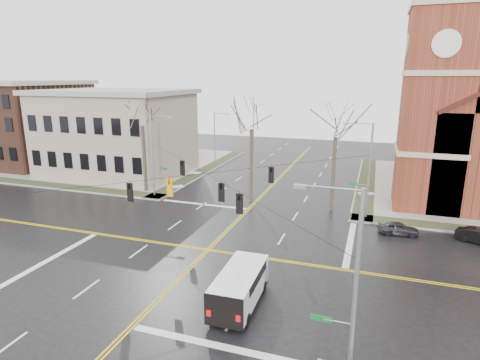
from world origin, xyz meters
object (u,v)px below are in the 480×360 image
(tree_nw_far, at_px, (142,121))
(tree_ne, at_px, (336,132))
(cargo_van, at_px, (241,284))
(parked_car_a, at_px, (398,228))
(streetlight_north_a, at_px, (215,137))
(tree_nw_near, at_px, (251,124))
(signal_pole_nw, at_px, (154,153))
(signal_pole_se, at_px, (351,288))
(streetlight_north_b, at_px, (254,123))
(signal_pole_ne, at_px, (368,168))

(tree_nw_far, xyz_separation_m, tree_ne, (21.43, 0.46, -0.37))
(cargo_van, bearing_deg, parked_car_a, 55.89)
(streetlight_north_a, height_order, tree_nw_near, tree_nw_near)
(cargo_van, bearing_deg, tree_nw_near, 104.21)
(streetlight_north_a, xyz_separation_m, parked_car_a, (24.92, -19.83, -3.90))
(signal_pole_nw, relative_size, signal_pole_se, 1.00)
(streetlight_north_b, height_order, cargo_van, streetlight_north_b)
(tree_ne, bearing_deg, parked_car_a, -38.94)
(streetlight_north_a, relative_size, tree_ne, 0.73)
(signal_pole_ne, xyz_separation_m, parked_car_a, (2.95, -3.33, -4.38))
(tree_nw_far, distance_m, tree_nw_near, 12.80)
(streetlight_north_b, bearing_deg, signal_pole_ne, -58.95)
(streetlight_north_a, bearing_deg, cargo_van, -65.67)
(signal_pole_nw, distance_m, streetlight_north_a, 16.52)
(tree_nw_far, bearing_deg, cargo_van, -46.30)
(signal_pole_nw, distance_m, tree_ne, 19.70)
(cargo_van, bearing_deg, streetlight_north_b, 104.66)
(tree_nw_far, bearing_deg, tree_nw_near, 2.56)
(signal_pole_se, bearing_deg, signal_pole_ne, 90.00)
(streetlight_north_b, bearing_deg, cargo_van, -74.05)
(signal_pole_ne, xyz_separation_m, streetlight_north_b, (-21.97, 36.50, -0.48))
(streetlight_north_b, distance_m, tree_ne, 39.70)
(signal_pole_se, distance_m, streetlight_north_a, 45.20)
(signal_pole_ne, relative_size, signal_pole_nw, 1.00)
(signal_pole_nw, relative_size, streetlight_north_a, 1.12)
(signal_pole_ne, bearing_deg, parked_car_a, -48.53)
(streetlight_north_b, bearing_deg, tree_nw_near, -73.80)
(streetlight_north_b, distance_m, tree_nw_near, 36.37)
(cargo_van, bearing_deg, streetlight_north_a, 113.04)
(signal_pole_ne, height_order, tree_nw_far, tree_nw_far)
(streetlight_north_b, bearing_deg, tree_ne, -61.73)
(streetlight_north_b, distance_m, parked_car_a, 47.15)
(signal_pole_nw, relative_size, cargo_van, 1.57)
(signal_pole_nw, height_order, cargo_van, signal_pole_nw)
(streetlight_north_b, relative_size, parked_car_a, 2.40)
(signal_pole_nw, distance_m, streetlight_north_b, 36.51)
(tree_ne, bearing_deg, cargo_van, -99.27)
(signal_pole_nw, relative_size, tree_nw_near, 0.78)
(signal_pole_nw, xyz_separation_m, parked_car_a, (25.59, -3.33, -4.38))
(signal_pole_se, xyz_separation_m, tree_ne, (-3.24, 24.67, 2.97))
(signal_pole_nw, distance_m, tree_nw_near, 11.43)
(signal_pole_se, bearing_deg, signal_pole_nw, 134.55)
(signal_pole_nw, distance_m, cargo_van, 24.41)
(signal_pole_se, height_order, tree_nw_near, tree_nw_near)
(signal_pole_ne, relative_size, tree_nw_far, 0.79)
(streetlight_north_b, xyz_separation_m, tree_ne, (18.73, -34.83, 3.46))
(tree_nw_far, bearing_deg, signal_pole_se, -44.46)
(signal_pole_ne, height_order, parked_car_a, signal_pole_ne)
(streetlight_north_b, height_order, tree_ne, tree_ne)
(signal_pole_nw, bearing_deg, signal_pole_se, -45.45)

